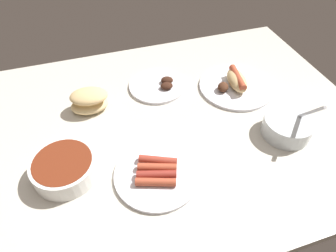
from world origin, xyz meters
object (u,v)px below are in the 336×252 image
at_px(bowl_coleslaw, 288,126).
at_px(plate_sausages, 157,173).
at_px(plate_grilled_meat, 159,85).
at_px(bowl_chili, 64,168).
at_px(plate_hotdog_assembled, 236,84).
at_px(bread_stack, 89,101).

distance_m(bowl_coleslaw, plate_sausages, 0.41).
xyz_separation_m(plate_grilled_meat, bowl_coleslaw, (0.30, -0.33, 0.02)).
distance_m(plate_sausages, bowl_chili, 0.24).
height_order(plate_hotdog_assembled, bowl_chili, same).
relative_size(plate_grilled_meat, plate_sausages, 0.86).
height_order(bowl_coleslaw, plate_sausages, bowl_coleslaw).
bearing_deg(plate_hotdog_assembled, bowl_chili, -161.85).
bearing_deg(plate_sausages, bowl_coleslaw, 4.02).
bearing_deg(plate_sausages, plate_hotdog_assembled, 36.47).
relative_size(plate_grilled_meat, bread_stack, 1.50).
bearing_deg(bowl_coleslaw, plate_hotdog_assembled, 100.22).
relative_size(bread_stack, plate_sausages, 0.58).
distance_m(bread_stack, plate_sausages, 0.34).
xyz_separation_m(bowl_coleslaw, bread_stack, (-0.54, 0.28, 0.01)).
bearing_deg(bowl_coleslaw, plate_sausages, -175.98).
height_order(plate_grilled_meat, plate_sausages, plate_grilled_meat).
relative_size(bowl_coleslaw, bowl_chili, 0.93).
bearing_deg(bowl_chili, plate_sausages, -18.57).
xyz_separation_m(plate_grilled_meat, bowl_chili, (-0.33, -0.28, 0.02)).
distance_m(plate_hotdog_assembled, bread_stack, 0.50).
relative_size(plate_grilled_meat, plate_hotdog_assembled, 0.77).
bearing_deg(plate_grilled_meat, plate_hotdog_assembled, -19.02).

